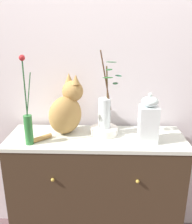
{
  "coord_description": "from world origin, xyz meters",
  "views": [
    {
      "loc": [
        0.05,
        -1.54,
        1.64
      ],
      "look_at": [
        0.0,
        0.0,
        1.13
      ],
      "focal_mm": 38.87,
      "sensor_mm": 36.0,
      "label": 1
    }
  ],
  "objects_px": {
    "sideboard": "(96,194)",
    "bowl_porcelain": "(104,131)",
    "jar_lidded_porcelain": "(149,120)",
    "cat_sitting": "(67,109)",
    "vase_glass_clear": "(105,111)",
    "vase_slim_green": "(28,123)"
  },
  "relations": [
    {
      "from": "sideboard",
      "to": "vase_glass_clear",
      "type": "xyz_separation_m",
      "value": [
        0.06,
        0.04,
        0.65
      ]
    },
    {
      "from": "vase_glass_clear",
      "to": "jar_lidded_porcelain",
      "type": "relative_size",
      "value": 1.61
    },
    {
      "from": "bowl_porcelain",
      "to": "vase_glass_clear",
      "type": "bearing_deg",
      "value": -39.87
    },
    {
      "from": "cat_sitting",
      "to": "bowl_porcelain",
      "type": "xyz_separation_m",
      "value": [
        0.26,
        -0.03,
        -0.15
      ]
    },
    {
      "from": "vase_slim_green",
      "to": "bowl_porcelain",
      "type": "height_order",
      "value": "vase_slim_green"
    },
    {
      "from": "jar_lidded_porcelain",
      "to": "sideboard",
      "type": "bearing_deg",
      "value": 169.36
    },
    {
      "from": "cat_sitting",
      "to": "vase_slim_green",
      "type": "relative_size",
      "value": 0.74
    },
    {
      "from": "cat_sitting",
      "to": "vase_glass_clear",
      "type": "xyz_separation_m",
      "value": [
        0.27,
        -0.03,
        0.0
      ]
    },
    {
      "from": "sideboard",
      "to": "jar_lidded_porcelain",
      "type": "relative_size",
      "value": 3.71
    },
    {
      "from": "vase_slim_green",
      "to": "vase_glass_clear",
      "type": "bearing_deg",
      "value": 19.21
    },
    {
      "from": "vase_glass_clear",
      "to": "cat_sitting",
      "type": "bearing_deg",
      "value": 173.94
    },
    {
      "from": "vase_slim_green",
      "to": "jar_lidded_porcelain",
      "type": "bearing_deg",
      "value": 4.58
    },
    {
      "from": "vase_slim_green",
      "to": "bowl_porcelain",
      "type": "relative_size",
      "value": 2.96
    },
    {
      "from": "cat_sitting",
      "to": "bowl_porcelain",
      "type": "distance_m",
      "value": 0.3
    },
    {
      "from": "vase_slim_green",
      "to": "sideboard",
      "type": "bearing_deg",
      "value": 16.45
    },
    {
      "from": "sideboard",
      "to": "vase_glass_clear",
      "type": "height_order",
      "value": "vase_glass_clear"
    },
    {
      "from": "vase_slim_green",
      "to": "vase_glass_clear",
      "type": "distance_m",
      "value": 0.51
    },
    {
      "from": "sideboard",
      "to": "bowl_porcelain",
      "type": "distance_m",
      "value": 0.5
    },
    {
      "from": "sideboard",
      "to": "jar_lidded_porcelain",
      "type": "bearing_deg",
      "value": -10.64
    },
    {
      "from": "sideboard",
      "to": "vase_slim_green",
      "type": "distance_m",
      "value": 0.76
    },
    {
      "from": "sideboard",
      "to": "jar_lidded_porcelain",
      "type": "height_order",
      "value": "jar_lidded_porcelain"
    },
    {
      "from": "cat_sitting",
      "to": "jar_lidded_porcelain",
      "type": "bearing_deg",
      "value": -13.89
    }
  ]
}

